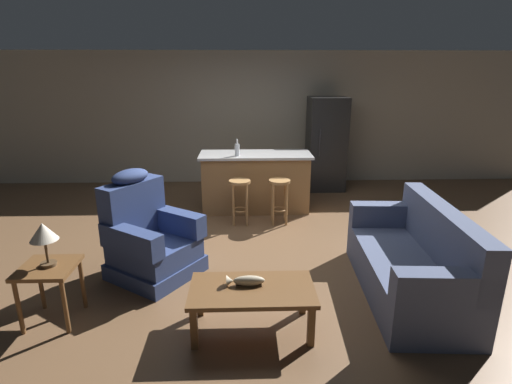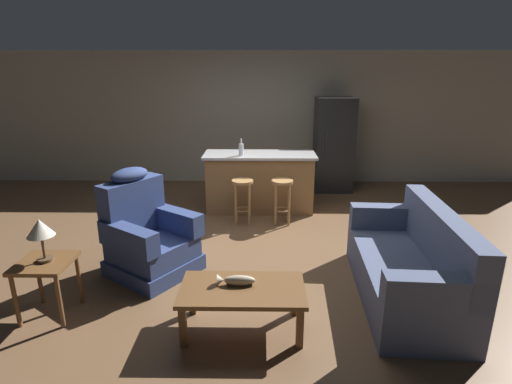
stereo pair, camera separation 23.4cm
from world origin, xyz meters
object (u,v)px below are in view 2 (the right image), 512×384
at_px(coffee_table, 242,293).
at_px(kitchen_island, 260,182).
at_px(bar_stool_right, 282,194).
at_px(bar_stool_left, 243,193).
at_px(table_lamp, 40,230).
at_px(end_table, 46,271).
at_px(refrigerator, 333,145).
at_px(recliner_near_lamp, 148,237).
at_px(fish_figurine, 236,280).
at_px(couch, 410,267).
at_px(bottle_tall_green, 241,149).

xyz_separation_m(coffee_table, kitchen_island, (0.14, 3.23, 0.11)).
bearing_deg(kitchen_island, coffee_table, -92.42).
bearing_deg(bar_stool_right, bar_stool_left, 180.00).
xyz_separation_m(table_lamp, kitchen_island, (1.97, 3.02, -0.39)).
height_order(end_table, refrigerator, refrigerator).
distance_m(coffee_table, recliner_near_lamp, 1.57).
relative_size(coffee_table, end_table, 1.96).
bearing_deg(kitchen_island, fish_figurine, -93.52).
bearing_deg(kitchen_island, refrigerator, 40.69).
distance_m(end_table, table_lamp, 0.41).
height_order(table_lamp, refrigerator, refrigerator).
bearing_deg(coffee_table, couch, 18.42).
xyz_separation_m(bar_stool_right, refrigerator, (1.06, 1.83, 0.41)).
bearing_deg(couch, bar_stool_left, -45.09).
relative_size(table_lamp, kitchen_island, 0.23).
bearing_deg(bottle_tall_green, coffee_table, -87.10).
distance_m(kitchen_island, refrigerator, 1.88).
height_order(fish_figurine, table_lamp, table_lamp).
relative_size(couch, refrigerator, 1.11).
xyz_separation_m(end_table, bar_stool_right, (2.32, 2.39, 0.01)).
height_order(fish_figurine, end_table, end_table).
distance_m(kitchen_island, bar_stool_right, 0.72).
bearing_deg(bar_stool_left, bar_stool_right, 0.00).
height_order(kitchen_island, bar_stool_left, kitchen_island).
bearing_deg(refrigerator, bar_stool_left, -132.03).
bearing_deg(end_table, recliner_near_lamp, 51.53).
height_order(bar_stool_right, refrigerator, refrigerator).
relative_size(table_lamp, bar_stool_right, 0.60).
height_order(table_lamp, bar_stool_left, table_lamp).
xyz_separation_m(table_lamp, refrigerator, (3.36, 4.22, 0.01)).
bearing_deg(refrigerator, table_lamp, -128.58).
relative_size(recliner_near_lamp, table_lamp, 2.93).
distance_m(fish_figurine, bar_stool_right, 2.61).
relative_size(coffee_table, bar_stool_right, 1.62).
height_order(kitchen_island, bar_stool_right, kitchen_island).
height_order(end_table, bottle_tall_green, bottle_tall_green).
xyz_separation_m(kitchen_island, refrigerator, (1.40, 1.20, 0.40)).
distance_m(fish_figurine, end_table, 1.79).
distance_m(fish_figurine, recliner_near_lamp, 1.50).
bearing_deg(fish_figurine, bar_stool_right, 78.16).
bearing_deg(bar_stool_left, end_table, -125.73).
xyz_separation_m(fish_figurine, kitchen_island, (0.20, 3.18, 0.02)).
relative_size(coffee_table, bar_stool_left, 1.62).
xyz_separation_m(recliner_near_lamp, table_lamp, (-0.69, -0.88, 0.45)).
height_order(couch, end_table, couch).
distance_m(couch, table_lamp, 3.56).
distance_m(coffee_table, bar_stool_left, 2.60).
relative_size(fish_figurine, end_table, 0.61).
distance_m(recliner_near_lamp, bar_stool_left, 1.82).
bearing_deg(bottle_tall_green, refrigerator, 38.77).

